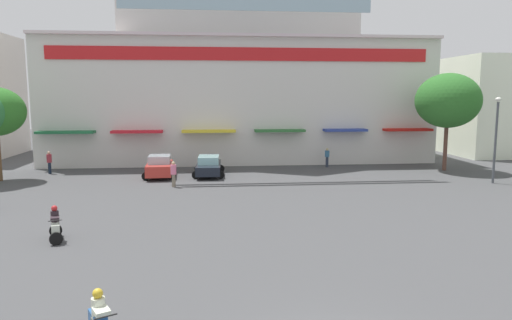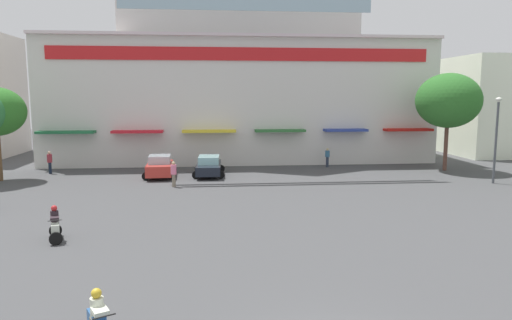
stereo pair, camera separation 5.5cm
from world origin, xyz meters
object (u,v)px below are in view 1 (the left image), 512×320
parked_car_1 (209,166)px  parked_car_0 (160,166)px  plaza_tree_1 (448,101)px  streetlamp_near (496,133)px  pedestrian_2 (49,161)px  pedestrian_1 (327,156)px  scooter_rider_3 (55,226)px  pedestrian_0 (174,173)px

parked_car_1 → parked_car_0: bearing=-174.7°
plaza_tree_1 → parked_car_1: size_ratio=1.71×
parked_car_1 → streetlamp_near: bearing=-14.3°
pedestrian_2 → streetlamp_near: streetlamp_near is taller
pedestrian_1 → parked_car_0: bearing=-164.8°
parked_car_1 → pedestrian_1: 10.44m
scooter_rider_3 → streetlamp_near: size_ratio=0.26×
parked_car_1 → streetlamp_near: 20.25m
pedestrian_1 → pedestrian_2: pedestrian_2 is taller
parked_car_1 → plaza_tree_1: bearing=2.3°
streetlamp_near → plaza_tree_1: bearing=95.5°
parked_car_0 → streetlamp_near: bearing=-11.4°
streetlamp_near → scooter_rider_3: bearing=-158.0°
parked_car_0 → parked_car_1: size_ratio=0.88×
plaza_tree_1 → pedestrian_0: plaza_tree_1 is taller
parked_car_1 → pedestrian_1: size_ratio=2.82×
scooter_rider_3 → pedestrian_0: bearing=70.2°
scooter_rider_3 → pedestrian_0: (4.02, 11.16, 0.36)m
plaza_tree_1 → scooter_rider_3: bearing=-147.4°
pedestrian_0 → streetlamp_near: streetlamp_near is taller
parked_car_0 → plaza_tree_1: bearing=2.7°
pedestrian_0 → pedestrian_1: pedestrian_0 is taller
parked_car_1 → scooter_rider_3: bearing=-112.3°
plaza_tree_1 → streetlamp_near: plaza_tree_1 is taller
pedestrian_1 → plaza_tree_1: bearing=-16.0°
scooter_rider_3 → pedestrian_0: size_ratio=0.90×
plaza_tree_1 → scooter_rider_3: 30.32m
pedestrian_0 → streetlamp_near: (21.74, -0.76, 2.52)m
parked_car_0 → streetlamp_near: (23.04, -4.63, 2.67)m
pedestrian_0 → pedestrian_1: (12.19, 7.52, -0.05)m
plaza_tree_1 → pedestrian_2: plaza_tree_1 is taller
scooter_rider_3 → streetlamp_near: streetlamp_near is taller
pedestrian_1 → parked_car_1: bearing=-161.4°
pedestrian_2 → plaza_tree_1: bearing=-2.5°
pedestrian_0 → pedestrian_2: size_ratio=0.98×
scooter_rider_3 → plaza_tree_1: bearing=32.6°
scooter_rider_3 → pedestrian_1: 24.74m
parked_car_1 → scooter_rider_3: size_ratio=2.97×
parked_car_0 → pedestrian_1: bearing=15.2°
pedestrian_1 → pedestrian_2: size_ratio=0.93×
plaza_tree_1 → parked_car_1: 19.51m
parked_car_0 → scooter_rider_3: 15.28m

